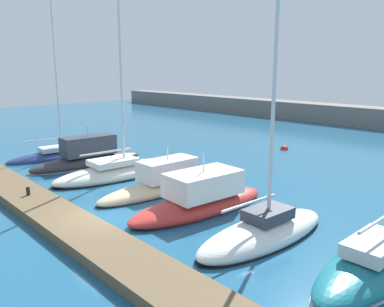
{
  "coord_description": "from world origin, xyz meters",
  "views": [
    {
      "loc": [
        15.51,
        -8.61,
        7.15
      ],
      "look_at": [
        -0.19,
        5.82,
        2.46
      ],
      "focal_mm": 36.85,
      "sensor_mm": 36.0,
      "label": 1
    }
  ],
  "objects": [
    {
      "name": "ground_plane",
      "position": [
        0.0,
        0.0,
        0.0
      ],
      "size": [
        120.0,
        120.0,
        0.0
      ],
      "primitive_type": "plane",
      "color": "#1E567A"
    },
    {
      "name": "motorboat_sand_fourth",
      "position": [
        -2.02,
        5.12,
        0.48
      ],
      "size": [
        2.17,
        8.35,
        2.95
      ],
      "rotation": [
        0.0,
        0.0,
        1.56
      ],
      "color": "beige",
      "rests_on": "ground_plane"
    },
    {
      "name": "sailboat_ivory_third",
      "position": [
        -6.58,
        5.17,
        0.37
      ],
      "size": [
        3.5,
        9.74,
        17.98
      ],
      "rotation": [
        0.0,
        0.0,
        1.52
      ],
      "color": "silver",
      "rests_on": "ground_plane"
    },
    {
      "name": "sailboat_navy_nearest",
      "position": [
        -14.64,
        4.35,
        0.18
      ],
      "size": [
        3.18,
        8.16,
        16.29
      ],
      "rotation": [
        0.0,
        0.0,
        1.49
      ],
      "color": "navy",
      "rests_on": "ground_plane"
    },
    {
      "name": "sailboat_teal_seventh",
      "position": [
        10.43,
        5.36,
        0.37
      ],
      "size": [
        2.6,
        8.77,
        15.09
      ],
      "rotation": [
        0.0,
        0.0,
        1.58
      ],
      "color": "#19707F",
      "rests_on": "ground_plane"
    },
    {
      "name": "motorboat_charcoal_second",
      "position": [
        -10.69,
        5.02,
        0.59
      ],
      "size": [
        2.75,
        8.86,
        3.32
      ],
      "rotation": [
        0.0,
        0.0,
        1.52
      ],
      "color": "#2D2D33",
      "rests_on": "ground_plane"
    },
    {
      "name": "sailboat_white_sixth",
      "position": [
        6.11,
        4.18,
        0.34
      ],
      "size": [
        2.7,
        7.57,
        12.85
      ],
      "rotation": [
        0.0,
        0.0,
        1.53
      ],
      "color": "white",
      "rests_on": "ground_plane"
    },
    {
      "name": "motorboat_red_fifth",
      "position": [
        1.79,
        4.67,
        0.62
      ],
      "size": [
        3.14,
        8.49,
        3.22
      ],
      "rotation": [
        0.0,
        0.0,
        1.51
      ],
      "color": "#B72D28",
      "rests_on": "ground_plane"
    },
    {
      "name": "dock_pier",
      "position": [
        0.0,
        -1.48,
        0.23
      ],
      "size": [
        34.4,
        2.29,
        0.46
      ],
      "primitive_type": "cube",
      "color": "brown",
      "rests_on": "ground_plane"
    },
    {
      "name": "dock_bollard",
      "position": [
        -5.19,
        -1.48,
        0.68
      ],
      "size": [
        0.2,
        0.2,
        0.44
      ],
      "primitive_type": "cylinder",
      "color": "black",
      "rests_on": "dock_pier"
    },
    {
      "name": "mooring_buoy_red",
      "position": [
        -4.14,
        20.6,
        0.0
      ],
      "size": [
        0.7,
        0.7,
        0.7
      ],
      "primitive_type": "sphere",
      "color": "red",
      "rests_on": "ground_plane"
    }
  ]
}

